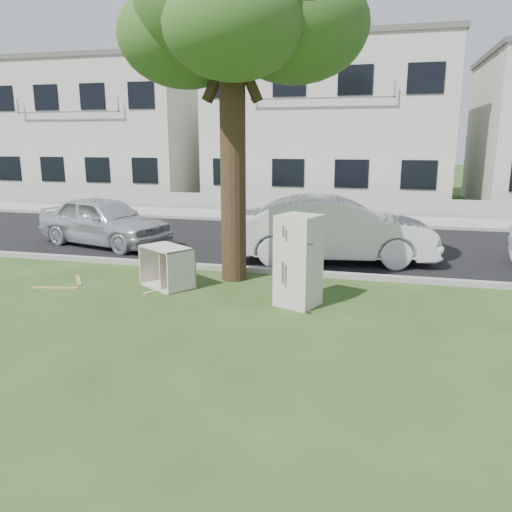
% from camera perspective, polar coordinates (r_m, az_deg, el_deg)
% --- Properties ---
extents(ground, '(120.00, 120.00, 0.00)m').
position_cam_1_polar(ground, '(9.29, -3.29, -5.70)').
color(ground, '#264518').
extents(road, '(120.00, 7.00, 0.01)m').
position_cam_1_polar(road, '(14.93, 3.55, 1.53)').
color(road, black).
rests_on(road, ground).
extents(kerb_near, '(120.00, 0.18, 0.12)m').
position_cam_1_polar(kerb_near, '(11.55, 0.32, -1.91)').
color(kerb_near, gray).
rests_on(kerb_near, ground).
extents(kerb_far, '(120.00, 0.18, 0.12)m').
position_cam_1_polar(kerb_far, '(18.38, 5.59, 3.66)').
color(kerb_far, gray).
rests_on(kerb_far, ground).
extents(sidewalk, '(120.00, 2.80, 0.01)m').
position_cam_1_polar(sidewalk, '(19.79, 6.22, 4.33)').
color(sidewalk, gray).
rests_on(sidewalk, ground).
extents(low_wall, '(120.00, 0.15, 0.70)m').
position_cam_1_polar(low_wall, '(21.32, 6.84, 5.88)').
color(low_wall, gray).
rests_on(low_wall, ground).
extents(street_tree, '(3.80, 3.80, 7.02)m').
position_cam_1_polar(street_tree, '(10.92, -2.82, 26.33)').
color(street_tree, black).
rests_on(street_tree, ground).
extents(townhouse_left, '(10.20, 8.16, 7.04)m').
position_cam_1_polar(townhouse_left, '(29.75, -15.91, 13.63)').
color(townhouse_left, beige).
rests_on(townhouse_left, ground).
extents(townhouse_center, '(11.22, 8.16, 7.44)m').
position_cam_1_polar(townhouse_center, '(26.03, 8.48, 14.56)').
color(townhouse_center, beige).
rests_on(townhouse_center, ground).
extents(fridge, '(0.89, 0.86, 1.69)m').
position_cam_1_polar(fridge, '(9.13, 4.87, -0.54)').
color(fridge, beige).
rests_on(fridge, ground).
extents(cabinet, '(1.29, 1.17, 0.86)m').
position_cam_1_polar(cabinet, '(10.52, -10.11, -1.20)').
color(cabinet, silver).
rests_on(cabinet, ground).
extents(plank_a, '(0.97, 0.28, 0.02)m').
position_cam_1_polar(plank_a, '(11.15, -21.97, -3.38)').
color(plank_a, tan).
rests_on(plank_a, ground).
extents(plank_b, '(0.57, 0.72, 0.02)m').
position_cam_1_polar(plank_b, '(11.57, -19.62, -2.61)').
color(plank_b, '#967E4E').
rests_on(plank_b, ground).
extents(plank_c, '(0.52, 0.74, 0.02)m').
position_cam_1_polar(plank_c, '(10.39, -10.76, -3.81)').
color(plank_c, '#A18D59').
rests_on(plank_c, ground).
extents(car_center, '(5.13, 2.42, 1.63)m').
position_cam_1_polar(car_center, '(12.65, 8.95, 3.02)').
color(car_center, silver).
rests_on(car_center, ground).
extents(car_left, '(4.48, 2.78, 1.42)m').
position_cam_1_polar(car_left, '(15.13, -16.97, 3.86)').
color(car_left, '#ACAEB3').
rests_on(car_left, ground).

